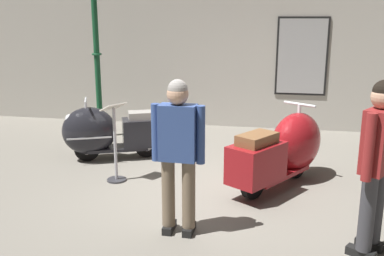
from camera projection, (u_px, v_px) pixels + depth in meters
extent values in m
plane|color=slate|center=(208.00, 190.00, 5.96)|extent=(60.00, 60.00, 0.00)
cube|color=#ADA89E|center=(236.00, 34.00, 9.06)|extent=(18.00, 0.20, 3.94)
cube|color=black|center=(302.00, 57.00, 8.81)|extent=(1.03, 0.03, 1.58)
cube|color=#9E9E9E|center=(302.00, 57.00, 8.80)|extent=(0.95, 0.01, 1.50)
cylinder|color=black|center=(87.00, 148.00, 7.13)|extent=(0.41, 0.24, 0.41)
cylinder|color=silver|center=(87.00, 148.00, 7.13)|extent=(0.21, 0.16, 0.19)
cylinder|color=black|center=(147.00, 145.00, 7.33)|extent=(0.41, 0.24, 0.41)
cylinder|color=silver|center=(147.00, 145.00, 7.33)|extent=(0.21, 0.16, 0.19)
cube|color=black|center=(117.00, 148.00, 7.23)|extent=(1.05, 0.72, 0.05)
ellipsoid|color=black|center=(89.00, 131.00, 7.07)|extent=(1.01, 0.83, 0.79)
cube|color=black|center=(144.00, 132.00, 7.27)|extent=(0.81, 0.65, 0.46)
cube|color=gray|center=(144.00, 115.00, 7.19)|extent=(0.57, 0.46, 0.12)
sphere|color=silver|center=(70.00, 119.00, 6.96)|extent=(0.16, 0.16, 0.16)
cylinder|color=silver|center=(86.00, 109.00, 6.97)|extent=(0.05, 0.05, 0.29)
cylinder|color=silver|center=(85.00, 101.00, 6.94)|extent=(0.21, 0.43, 0.03)
cube|color=silver|center=(89.00, 138.00, 6.83)|extent=(0.65, 0.28, 0.02)
cylinder|color=black|center=(297.00, 162.00, 6.38)|extent=(0.32, 0.43, 0.45)
cylinder|color=silver|center=(297.00, 162.00, 6.38)|extent=(0.20, 0.23, 0.20)
cylinder|color=black|center=(254.00, 182.00, 5.63)|extent=(0.32, 0.43, 0.45)
cylinder|color=silver|center=(254.00, 182.00, 5.63)|extent=(0.20, 0.23, 0.20)
cube|color=maroon|center=(276.00, 173.00, 6.01)|extent=(0.93, 1.12, 0.06)
ellipsoid|color=maroon|center=(296.00, 142.00, 6.26)|extent=(1.01, 1.12, 0.86)
cube|color=maroon|center=(256.00, 163.00, 5.60)|extent=(0.80, 0.89, 0.50)
cube|color=brown|center=(257.00, 139.00, 5.52)|extent=(0.56, 0.63, 0.14)
sphere|color=silver|center=(308.00, 123.00, 6.42)|extent=(0.17, 0.17, 0.17)
cylinder|color=silver|center=(299.00, 115.00, 6.19)|extent=(0.05, 0.05, 0.32)
cylinder|color=silver|center=(300.00, 104.00, 6.15)|extent=(0.44, 0.30, 0.04)
cylinder|color=#144728|center=(101.00, 132.00, 8.64)|extent=(0.28, 0.28, 0.18)
cylinder|color=#144728|center=(97.00, 61.00, 8.29)|extent=(0.11, 0.11, 2.62)
torus|color=#144728|center=(97.00, 54.00, 8.26)|extent=(0.19, 0.19, 0.04)
cube|color=black|center=(189.00, 229.00, 4.75)|extent=(0.11, 0.27, 0.08)
cylinder|color=#72604C|center=(189.00, 191.00, 4.62)|extent=(0.14, 0.14, 0.84)
cube|color=black|center=(169.00, 227.00, 4.80)|extent=(0.11, 0.27, 0.08)
cylinder|color=#72604C|center=(168.00, 189.00, 4.67)|extent=(0.14, 0.14, 0.84)
cube|color=#334C8C|center=(178.00, 133.00, 4.49)|extent=(0.39, 0.22, 0.59)
cylinder|color=#334C8C|center=(201.00, 135.00, 4.44)|extent=(0.09, 0.09, 0.61)
cylinder|color=#334C8C|center=(156.00, 132.00, 4.54)|extent=(0.09, 0.09, 0.61)
sphere|color=tan|center=(178.00, 94.00, 4.39)|extent=(0.22, 0.22, 0.22)
sphere|color=gray|center=(178.00, 89.00, 4.38)|extent=(0.21, 0.21, 0.21)
cube|color=black|center=(369.00, 244.00, 4.44)|extent=(0.29, 0.23, 0.08)
cylinder|color=#38383D|center=(376.00, 202.00, 4.31)|extent=(0.15, 0.15, 0.86)
cube|color=black|center=(361.00, 253.00, 4.27)|extent=(0.29, 0.23, 0.08)
cylinder|color=#38383D|center=(367.00, 209.00, 4.14)|extent=(0.15, 0.15, 0.86)
cube|color=maroon|center=(379.00, 141.00, 4.06)|extent=(0.39, 0.45, 0.61)
cylinder|color=maroon|center=(369.00, 147.00, 3.89)|extent=(0.09, 0.09, 0.63)
sphere|color=tan|center=(384.00, 97.00, 3.96)|extent=(0.23, 0.23, 0.23)
cylinder|color=#333338|center=(117.00, 180.00, 6.29)|extent=(0.28, 0.28, 0.02)
cylinder|color=#A5A5AD|center=(115.00, 144.00, 6.16)|extent=(0.04, 0.04, 1.05)
cube|color=silver|center=(113.00, 107.00, 6.03)|extent=(0.36, 0.39, 0.12)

